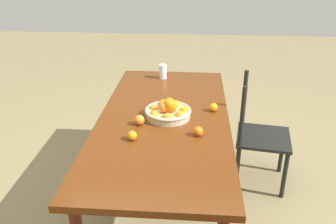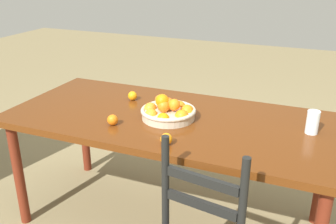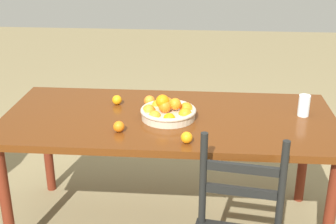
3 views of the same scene
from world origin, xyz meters
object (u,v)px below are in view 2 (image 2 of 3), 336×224
at_px(fruit_bowl, 168,111).
at_px(orange_loose_0, 160,100).
at_px(orange_loose_1, 166,139).
at_px(orange_loose_2, 133,96).
at_px(orange_loose_3, 113,120).
at_px(drinking_glass, 313,122).
at_px(dining_table, 170,127).

height_order(fruit_bowl, orange_loose_0, fruit_bowl).
distance_m(orange_loose_1, orange_loose_2, 0.70).
relative_size(orange_loose_0, orange_loose_3, 1.13).
height_order(orange_loose_3, drinking_glass, drinking_glass).
height_order(fruit_bowl, drinking_glass, fruit_bowl).
relative_size(orange_loose_0, orange_loose_2, 1.15).
bearing_deg(fruit_bowl, orange_loose_2, -30.57).
distance_m(fruit_bowl, orange_loose_3, 0.33).
bearing_deg(dining_table, orange_loose_3, 43.28).
distance_m(dining_table, orange_loose_1, 0.39).
relative_size(dining_table, orange_loose_3, 32.00).
bearing_deg(dining_table, fruit_bowl, 84.29).
relative_size(orange_loose_3, drinking_glass, 0.48).
bearing_deg(orange_loose_2, orange_loose_1, 131.69).
bearing_deg(dining_table, orange_loose_0, -49.43).
xyz_separation_m(dining_table, orange_loose_2, (0.34, -0.17, 0.10)).
bearing_deg(drinking_glass, orange_loose_0, -4.72).
bearing_deg(orange_loose_2, dining_table, 153.72).
height_order(orange_loose_0, orange_loose_2, orange_loose_0).
relative_size(fruit_bowl, orange_loose_0, 4.72).
bearing_deg(orange_loose_1, orange_loose_3, -16.31).
relative_size(fruit_bowl, orange_loose_3, 5.31).
xyz_separation_m(orange_loose_2, drinking_glass, (-1.15, 0.09, 0.03)).
bearing_deg(fruit_bowl, orange_loose_0, -55.19).
relative_size(orange_loose_2, drinking_glass, 0.47).
xyz_separation_m(orange_loose_1, orange_loose_2, (0.47, -0.53, -0.00)).
distance_m(dining_table, orange_loose_3, 0.37).
relative_size(orange_loose_1, orange_loose_3, 1.00).
relative_size(dining_table, orange_loose_0, 28.42).
bearing_deg(dining_table, orange_loose_1, 109.14).
height_order(orange_loose_1, orange_loose_3, same).
xyz_separation_m(orange_loose_3, drinking_glass, (-1.07, -0.32, 0.03)).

